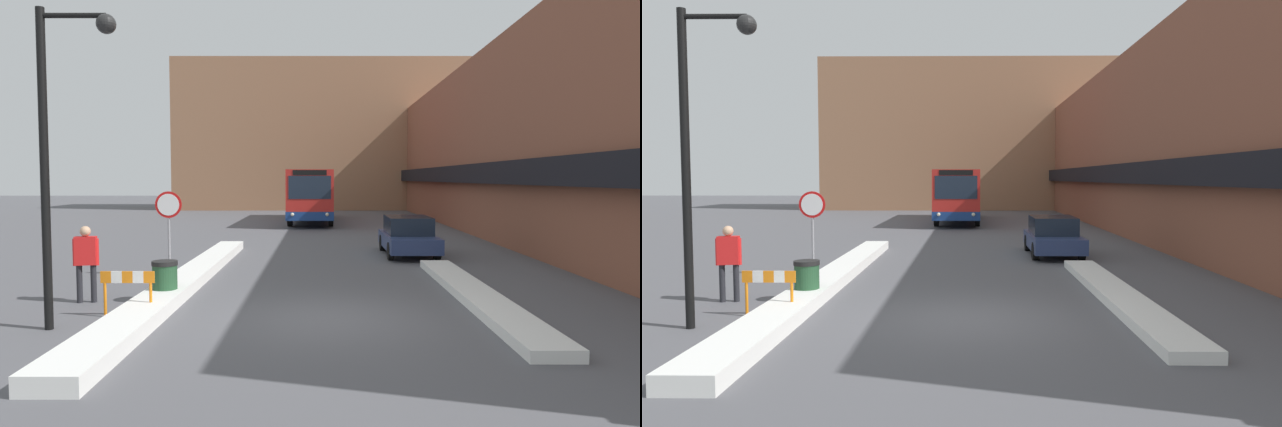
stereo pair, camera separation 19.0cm
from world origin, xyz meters
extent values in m
plane|color=#515156|center=(0.00, 0.00, 0.00)|extent=(160.00, 160.00, 0.00)
cube|color=brown|center=(10.00, 24.00, 4.43)|extent=(5.00, 60.00, 8.86)
cube|color=black|center=(7.25, 24.00, 3.05)|extent=(0.50, 60.00, 0.90)
cube|color=#996B4C|center=(0.00, 42.21, 6.64)|extent=(26.00, 8.00, 13.29)
cube|color=silver|center=(-3.60, 3.63, 0.15)|extent=(0.90, 15.66, 0.30)
cube|color=silver|center=(3.60, 1.96, 0.11)|extent=(0.90, 9.56, 0.21)
cube|color=red|center=(-0.62, 25.62, 1.90)|extent=(2.65, 11.57, 2.83)
cube|color=navy|center=(-0.62, 25.62, 0.74)|extent=(2.67, 11.59, 0.49)
cube|color=#192333|center=(-0.62, 25.62, 2.30)|extent=(2.67, 10.65, 0.78)
cube|color=#192333|center=(-0.62, 19.82, 2.33)|extent=(2.33, 0.03, 1.27)
cube|color=black|center=(-0.62, 19.82, 3.14)|extent=(1.86, 0.03, 0.28)
sphere|color=#F2EAC6|center=(-1.58, 19.81, 0.84)|extent=(0.20, 0.20, 0.20)
sphere|color=#F2EAC6|center=(0.33, 19.81, 0.84)|extent=(0.20, 0.20, 0.20)
cylinder|color=black|center=(-1.83, 22.03, 0.58)|extent=(0.28, 1.15, 1.15)
cylinder|color=black|center=(0.58, 22.03, 0.58)|extent=(0.28, 1.15, 1.15)
cylinder|color=black|center=(-1.83, 29.20, 0.58)|extent=(0.28, 1.15, 1.15)
cylinder|color=black|center=(0.58, 29.20, 0.58)|extent=(0.28, 1.15, 1.15)
cube|color=navy|center=(3.20, 9.58, 0.52)|extent=(1.77, 4.21, 0.53)
cube|color=#192333|center=(3.20, 9.68, 1.10)|extent=(1.56, 2.31, 0.64)
cylinder|color=black|center=(4.01, 8.27, 0.31)|extent=(0.20, 0.62, 0.62)
cylinder|color=black|center=(2.39, 8.27, 0.31)|extent=(0.20, 0.62, 0.62)
cylinder|color=black|center=(4.01, 10.88, 0.31)|extent=(0.20, 0.62, 0.62)
cylinder|color=black|center=(2.39, 10.88, 0.31)|extent=(0.20, 0.62, 0.62)
cylinder|color=gray|center=(-4.40, 4.95, 1.23)|extent=(0.07, 0.07, 2.46)
cylinder|color=red|center=(-4.40, 4.93, 2.08)|extent=(0.76, 0.03, 0.76)
cylinder|color=white|center=(-4.40, 4.91, 2.08)|extent=(0.62, 0.02, 0.62)
cylinder|color=black|center=(-5.15, -0.78, 2.97)|extent=(0.16, 0.16, 5.94)
cylinder|color=black|center=(-4.55, -0.78, 5.79)|extent=(1.20, 0.10, 0.10)
sphere|color=black|center=(-3.95, -0.78, 5.64)|extent=(0.36, 0.36, 0.36)
cylinder|color=#232328|center=(-5.54, 1.51, 0.43)|extent=(0.13, 0.13, 0.87)
cylinder|color=#232328|center=(-5.24, 1.56, 0.43)|extent=(0.13, 0.13, 0.87)
cube|color=red|center=(-5.39, 1.53, 1.19)|extent=(0.50, 0.29, 0.65)
sphere|color=tan|center=(-5.39, 1.53, 1.63)|extent=(0.24, 0.24, 0.24)
cylinder|color=red|center=(-5.62, 1.50, 1.16)|extent=(0.10, 0.10, 0.61)
cylinder|color=red|center=(-5.16, 1.57, 1.16)|extent=(0.10, 0.10, 0.61)
cylinder|color=#234C2D|center=(-3.61, 1.58, 0.42)|extent=(0.56, 0.56, 0.85)
cylinder|color=black|center=(-3.61, 1.58, 0.90)|extent=(0.59, 0.59, 0.10)
cylinder|color=orange|center=(-4.46, 0.19, 0.35)|extent=(0.06, 0.06, 0.70)
cylinder|color=orange|center=(-3.52, 0.19, 0.35)|extent=(0.06, 0.06, 0.70)
cube|color=orange|center=(-4.43, 0.19, 0.82)|extent=(0.22, 0.04, 0.24)
cube|color=white|center=(-4.21, 0.19, 0.82)|extent=(0.22, 0.04, 0.24)
cube|color=orange|center=(-3.99, 0.19, 0.82)|extent=(0.22, 0.04, 0.24)
cube|color=white|center=(-3.77, 0.19, 0.82)|extent=(0.22, 0.04, 0.24)
cube|color=orange|center=(-3.55, 0.19, 0.82)|extent=(0.22, 0.04, 0.24)
camera|label=1|loc=(-0.06, -11.34, 2.84)|focal=32.00mm
camera|label=2|loc=(0.13, -11.34, 2.84)|focal=32.00mm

